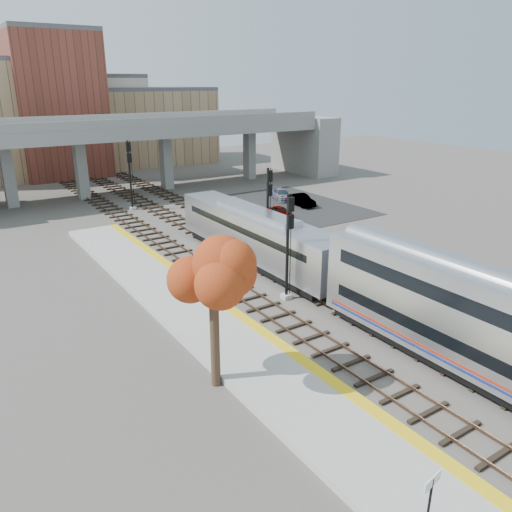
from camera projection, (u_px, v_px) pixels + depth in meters
ground at (382, 340)px, 27.59m from camera, size 160.00×160.00×0.00m
platform at (275, 377)px, 23.78m from camera, size 4.50×60.00×0.35m
yellow_strip at (306, 362)px, 24.70m from camera, size 0.70×60.00×0.01m
tracks at (268, 268)px, 37.91m from camera, size 10.70×95.00×0.25m
overpass at (150, 145)px, 63.73m from camera, size 54.00×12.00×9.50m
buildings_far at (75, 119)px, 78.18m from camera, size 43.00×21.00×20.60m
parking_lot at (285, 206)px, 56.92m from camera, size 14.00×18.00×0.04m
locomotive at (256, 235)px, 38.58m from camera, size 3.02×19.05×4.10m
signal_mast_near at (288, 249)px, 31.66m from camera, size 0.60×0.64×6.97m
signal_mast_mid at (268, 212)px, 40.22m from camera, size 0.60×0.64×7.09m
signal_mast_far at (130, 175)px, 54.19m from camera, size 0.60×0.64×7.57m
station_sign at (431, 494)px, 14.74m from camera, size 0.90×0.20×2.27m
tree at (213, 277)px, 21.74m from camera, size 3.60×3.60×7.34m
car_a at (281, 212)px, 52.32m from camera, size 1.38×3.23×1.09m
car_b at (301, 200)px, 56.87m from camera, size 1.73×4.17×1.34m
car_c at (281, 194)px, 59.95m from camera, size 2.97×4.63×1.25m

